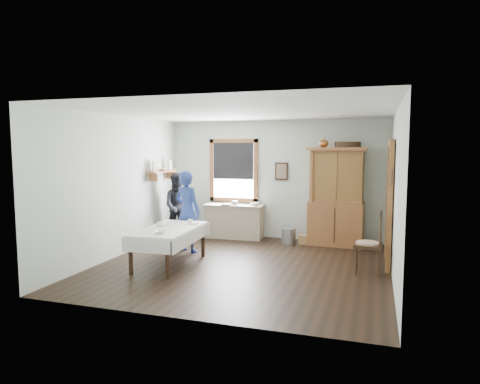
# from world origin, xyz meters

# --- Properties ---
(room) EXTENTS (5.01, 5.01, 2.70)m
(room) POSITION_xyz_m (0.00, 0.00, 1.35)
(room) COLOR black
(room) RESTS_ON ground
(window) EXTENTS (1.18, 0.07, 1.48)m
(window) POSITION_xyz_m (-1.00, 2.46, 1.62)
(window) COLOR white
(window) RESTS_ON room
(doorway) EXTENTS (0.09, 1.14, 2.22)m
(doorway) POSITION_xyz_m (2.46, 0.85, 1.16)
(doorway) COLOR #433B30
(doorway) RESTS_ON room
(wall_shelf) EXTENTS (0.24, 1.00, 0.44)m
(wall_shelf) POSITION_xyz_m (-2.37, 1.54, 1.57)
(wall_shelf) COLOR #995B2F
(wall_shelf) RESTS_ON room
(framed_picture) EXTENTS (0.30, 0.04, 0.40)m
(framed_picture) POSITION_xyz_m (0.15, 2.46, 1.55)
(framed_picture) COLOR #321E11
(framed_picture) RESTS_ON room
(rug_beater) EXTENTS (0.01, 0.27, 0.27)m
(rug_beater) POSITION_xyz_m (2.45, 0.30, 1.72)
(rug_beater) COLOR black
(rug_beater) RESTS_ON room
(work_counter) EXTENTS (1.39, 0.57, 0.78)m
(work_counter) POSITION_xyz_m (-0.89, 2.18, 0.39)
(work_counter) COLOR tan
(work_counter) RESTS_ON room
(china_hutch) EXTENTS (1.26, 0.67, 2.09)m
(china_hutch) POSITION_xyz_m (1.41, 2.14, 1.04)
(china_hutch) COLOR #995B2F
(china_hutch) RESTS_ON room
(dining_table) EXTENTS (0.97, 1.72, 0.67)m
(dining_table) POSITION_xyz_m (-1.25, -0.37, 0.34)
(dining_table) COLOR silver
(dining_table) RESTS_ON room
(spindle_chair) EXTENTS (0.50, 0.50, 1.04)m
(spindle_chair) POSITION_xyz_m (2.12, 0.19, 0.52)
(spindle_chair) COLOR #321E11
(spindle_chair) RESTS_ON room
(pail) EXTENTS (0.35, 0.35, 0.33)m
(pail) POSITION_xyz_m (0.42, 2.00, 0.17)
(pail) COLOR #909498
(pail) RESTS_ON room
(wicker_basket) EXTENTS (0.37, 0.29, 0.20)m
(wicker_basket) POSITION_xyz_m (0.81, 2.05, 0.10)
(wicker_basket) COLOR #9A6C45
(wicker_basket) RESTS_ON room
(woman_blue) EXTENTS (0.64, 0.51, 1.51)m
(woman_blue) POSITION_xyz_m (-1.36, 0.64, 0.76)
(woman_blue) COLOR navy
(woman_blue) RESTS_ON room
(figure_dark) EXTENTS (0.85, 0.78, 1.41)m
(figure_dark) POSITION_xyz_m (-2.01, 1.61, 0.70)
(figure_dark) COLOR black
(figure_dark) RESTS_ON room
(table_cup_a) EXTENTS (0.13, 0.13, 0.09)m
(table_cup_a) POSITION_xyz_m (-1.49, -0.27, 0.72)
(table_cup_a) COLOR white
(table_cup_a) RESTS_ON dining_table
(table_cup_b) EXTENTS (0.11, 0.11, 0.09)m
(table_cup_b) POSITION_xyz_m (-1.07, 0.12, 0.71)
(table_cup_b) COLOR white
(table_cup_b) RESTS_ON dining_table
(table_bowl) EXTENTS (0.26, 0.26, 0.06)m
(table_bowl) POSITION_xyz_m (-1.18, -0.84, 0.70)
(table_bowl) COLOR white
(table_bowl) RESTS_ON dining_table
(counter_book) EXTENTS (0.19, 0.24, 0.02)m
(counter_book) POSITION_xyz_m (-1.12, 2.07, 0.79)
(counter_book) COLOR #7A6451
(counter_book) RESTS_ON work_counter
(counter_bowl) EXTENTS (0.25, 0.25, 0.07)m
(counter_bowl) POSITION_xyz_m (-0.40, 2.16, 0.81)
(counter_bowl) COLOR white
(counter_bowl) RESTS_ON work_counter
(shelf_bowl) EXTENTS (0.22, 0.22, 0.05)m
(shelf_bowl) POSITION_xyz_m (-2.37, 1.55, 1.60)
(shelf_bowl) COLOR white
(shelf_bowl) RESTS_ON wall_shelf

